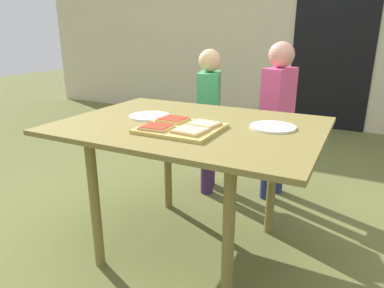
{
  "coord_description": "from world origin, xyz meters",
  "views": [
    {
      "loc": [
        0.75,
        -1.46,
        1.13
      ],
      "look_at": [
        0.01,
        0.0,
        0.6
      ],
      "focal_mm": 32.29,
      "sensor_mm": 36.0,
      "label": 1
    }
  ],
  "objects": [
    {
      "name": "house_door",
      "position": [
        0.33,
        2.96,
        1.0
      ],
      "size": [
        0.9,
        0.02,
        2.0
      ],
      "primitive_type": "cube",
      "color": "black",
      "rests_on": "ground"
    },
    {
      "name": "pizza_slice_far_left",
      "position": [
        -0.07,
        -0.05,
        0.73
      ],
      "size": [
        0.14,
        0.13,
        0.01
      ],
      "color": "tan",
      "rests_on": "cutting_board"
    },
    {
      "name": "ground_plane",
      "position": [
        0.0,
        0.0,
        0.0
      ],
      "size": [
        16.0,
        16.0,
        0.0
      ],
      "primitive_type": "plane",
      "color": "brown"
    },
    {
      "name": "child_right",
      "position": [
        0.23,
        0.84,
        0.62
      ],
      "size": [
        0.2,
        0.27,
        1.07
      ],
      "color": "navy",
      "rests_on": "ground"
    },
    {
      "name": "plate_white_left",
      "position": [
        -0.25,
        0.02,
        0.71
      ],
      "size": [
        0.21,
        0.21,
        0.01
      ],
      "primitive_type": "cylinder",
      "color": "white",
      "rests_on": "dining_table"
    },
    {
      "name": "pizza_slice_near_left",
      "position": [
        -0.06,
        -0.21,
        0.73
      ],
      "size": [
        0.14,
        0.12,
        0.01
      ],
      "color": "tan",
      "rests_on": "cutting_board"
    },
    {
      "name": "cutting_board",
      "position": [
        0.02,
        -0.13,
        0.71
      ],
      "size": [
        0.35,
        0.31,
        0.02
      ],
      "primitive_type": "cube",
      "color": "tan",
      "rests_on": "dining_table"
    },
    {
      "name": "garden_hose_coil",
      "position": [
        -2.29,
        2.48,
        0.01
      ],
      "size": [
        0.38,
        0.38,
        0.03
      ],
      "primitive_type": "cylinder",
      "color": "#329D55",
      "rests_on": "ground"
    },
    {
      "name": "house_wall_back",
      "position": [
        0.0,
        3.07,
        1.42
      ],
      "size": [
        8.0,
        0.2,
        2.84
      ],
      "primitive_type": "cube",
      "color": "beige",
      "rests_on": "ground"
    },
    {
      "name": "plate_white_right",
      "position": [
        0.38,
        0.1,
        0.71
      ],
      "size": [
        0.21,
        0.21,
        0.01
      ],
      "primitive_type": "cylinder",
      "color": "white",
      "rests_on": "dining_table"
    },
    {
      "name": "pizza_slice_far_right",
      "position": [
        0.1,
        -0.07,
        0.73
      ],
      "size": [
        0.15,
        0.13,
        0.01
      ],
      "color": "tan",
      "rests_on": "cutting_board"
    },
    {
      "name": "pizza_slice_near_right",
      "position": [
        0.1,
        -0.19,
        0.73
      ],
      "size": [
        0.14,
        0.13,
        0.01
      ],
      "color": "tan",
      "rests_on": "cutting_board"
    },
    {
      "name": "child_left",
      "position": [
        -0.22,
        0.73,
        0.57
      ],
      "size": [
        0.2,
        0.27,
        1.02
      ],
      "color": "#402454",
      "rests_on": "ground"
    },
    {
      "name": "dining_table",
      "position": [
        0.0,
        0.0,
        0.62
      ],
      "size": [
        1.25,
        0.91,
        0.7
      ],
      "color": "olive",
      "rests_on": "ground"
    }
  ]
}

